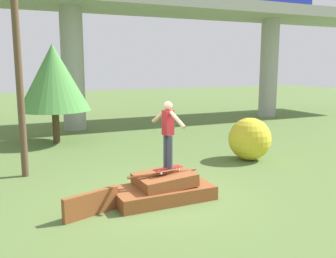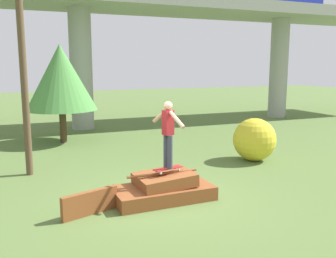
% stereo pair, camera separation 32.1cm
% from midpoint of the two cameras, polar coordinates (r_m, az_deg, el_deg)
% --- Properties ---
extents(ground_plane, '(80.00, 80.00, 0.00)m').
position_cam_midpoint_polar(ground_plane, '(9.22, 0.23, -10.69)').
color(ground_plane, '#567038').
extents(scrap_pile, '(2.41, 1.24, 0.68)m').
position_cam_midpoint_polar(scrap_pile, '(9.15, 0.30, -9.08)').
color(scrap_pile, brown).
rests_on(scrap_pile, ground_plane).
extents(scrap_plank_loose, '(1.30, 0.55, 0.52)m').
position_cam_midpoint_polar(scrap_plank_loose, '(8.42, -10.71, -11.01)').
color(scrap_plank_loose, brown).
rests_on(scrap_plank_loose, ground_plane).
extents(skateboard, '(0.79, 0.37, 0.09)m').
position_cam_midpoint_polar(skateboard, '(9.04, 1.02, -6.05)').
color(skateboard, maroon).
rests_on(skateboard, scrap_pile).
extents(skater, '(0.36, 1.22, 1.61)m').
position_cam_midpoint_polar(skater, '(8.83, 1.04, -0.12)').
color(skater, '#383D4C').
rests_on(skater, skateboard).
extents(highway_overpass, '(44.00, 4.36, 6.60)m').
position_cam_midpoint_polar(highway_overpass, '(19.45, -12.94, 17.05)').
color(highway_overpass, '#9E9E99').
rests_on(highway_overpass, ground_plane).
extents(utility_pole, '(1.30, 0.20, 6.73)m').
position_cam_midpoint_polar(utility_pole, '(11.44, -20.55, 10.49)').
color(utility_pole, brown).
rests_on(utility_pole, ground_plane).
extents(tree_behind_left, '(2.90, 2.90, 4.07)m').
position_cam_midpoint_polar(tree_behind_left, '(16.05, -15.47, 7.57)').
color(tree_behind_left, '#4C3823').
rests_on(tree_behind_left, ground_plane).
extents(bush_yellow_flowering, '(1.45, 1.45, 1.45)m').
position_cam_midpoint_polar(bush_yellow_flowering, '(13.02, 13.73, -1.57)').
color(bush_yellow_flowering, gold).
rests_on(bush_yellow_flowering, ground_plane).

